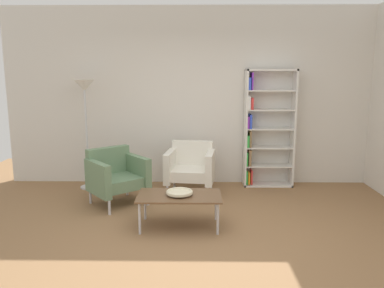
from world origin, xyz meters
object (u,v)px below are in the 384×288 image
bookshelf_tall (266,129)px  armchair_by_bookshelf (116,175)px  coffee_table_low (180,197)px  armchair_spare_guest (191,166)px  decorative_bowl (179,192)px  floor_lamp_torchiere (85,98)px

bookshelf_tall → armchair_by_bookshelf: bearing=-157.1°
coffee_table_low → armchair_spare_guest: armchair_spare_guest is taller
bookshelf_tall → armchair_spare_guest: (-1.21, -0.44, -0.53)m
decorative_bowl → armchair_spare_guest: 1.36m
armchair_spare_guest → floor_lamp_torchiere: floor_lamp_torchiere is taller
bookshelf_tall → coffee_table_low: 2.30m
coffee_table_low → decorative_bowl: bearing=90.0°
bookshelf_tall → decorative_bowl: size_ratio=5.94×
armchair_by_bookshelf → floor_lamp_torchiere: 1.41m
bookshelf_tall → decorative_bowl: bearing=-126.3°
decorative_bowl → armchair_by_bookshelf: (-0.94, 0.84, -0.02)m
coffee_table_low → armchair_spare_guest: bearing=85.5°
coffee_table_low → decorative_bowl: decorative_bowl is taller
coffee_table_low → floor_lamp_torchiere: 2.46m
bookshelf_tall → floor_lamp_torchiere: bearing=-175.7°
bookshelf_tall → floor_lamp_torchiere: 2.92m
coffee_table_low → decorative_bowl: size_ratio=3.12×
floor_lamp_torchiere → decorative_bowl: bearing=-45.6°
coffee_table_low → decorative_bowl: 0.07m
armchair_by_bookshelf → floor_lamp_torchiere: floor_lamp_torchiere is taller
coffee_table_low → armchair_by_bookshelf: armchair_by_bookshelf is taller
armchair_spare_guest → armchair_by_bookshelf: size_ratio=0.83×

